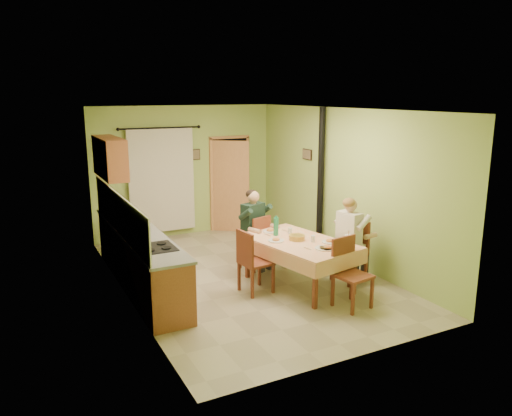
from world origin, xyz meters
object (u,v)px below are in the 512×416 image
chair_far (255,253)px  man_far (254,220)px  chair_near (351,288)px  man_right (350,230)px  stove_flue (320,200)px  chair_left (255,274)px  chair_right (350,264)px  dining_table (299,263)px

chair_far → man_far: size_ratio=0.70×
chair_near → man_right: man_right is taller
man_far → stove_flue: bearing=-6.5°
chair_left → man_right: bearing=73.5°
chair_far → man_right: (1.12, -1.25, 0.59)m
chair_near → chair_left: bearing=-58.2°
chair_right → man_right: size_ratio=0.73×
chair_far → man_right: size_ratio=0.70×
chair_far → chair_left: size_ratio=0.96×
dining_table → man_far: (-0.26, 1.06, 0.50)m
man_far → stove_flue: (1.59, 0.31, 0.15)m
chair_right → chair_near: bearing=133.9°
chair_far → man_far: man_far is taller
chair_far → stove_flue: (1.58, 0.32, 0.73)m
chair_far → chair_right: bearing=-65.2°
chair_far → chair_near: chair_near is taller
chair_left → stove_flue: 2.54m
chair_far → chair_left: (-0.48, -0.96, 0.00)m
chair_right → man_far: man_far is taller
chair_right → stove_flue: stove_flue is taller
chair_far → chair_left: bearing=-134.2°
chair_right → chair_left: size_ratio=1.01×
man_far → man_right: size_ratio=1.00×
chair_near → chair_right: chair_near is taller
chair_left → stove_flue: stove_flue is taller
chair_near → man_far: bearing=-85.6°
chair_far → man_right: man_right is taller
chair_far → dining_table: bearing=-93.5°
chair_far → chair_near: 2.16m
man_far → man_right: same height
chair_right → stove_flue: size_ratio=0.36×
chair_left → man_far: 1.23m
chair_left → stove_flue: bearing=115.5°
chair_near → man_far: size_ratio=0.73×
dining_table → chair_right: (0.87, -0.20, -0.09)m
chair_right → man_right: 0.59m
chair_far → stove_flue: size_ratio=0.35×
chair_near → man_far: 2.25m
chair_near → chair_far: bearing=-85.7°
man_far → chair_left: bearing=-133.7°
man_right → stove_flue: size_ratio=0.50×
chair_right → man_far: size_ratio=0.73×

